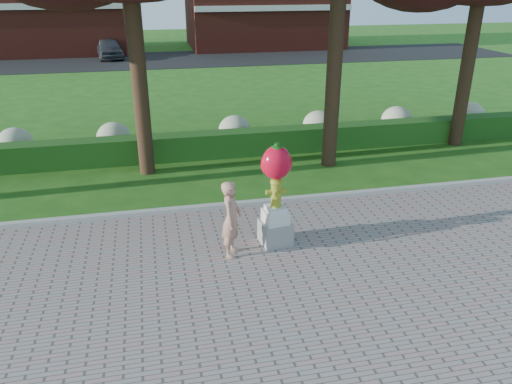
{
  "coord_description": "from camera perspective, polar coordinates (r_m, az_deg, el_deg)",
  "views": [
    {
      "loc": [
        -1.81,
        -8.23,
        5.37
      ],
      "look_at": [
        0.21,
        1.0,
        1.27
      ],
      "focal_mm": 35.0,
      "sensor_mm": 36.0,
      "label": 1
    }
  ],
  "objects": [
    {
      "name": "woman",
      "position": [
        10.12,
        -2.82,
        -3.09
      ],
      "size": [
        0.58,
        0.7,
        1.63
      ],
      "primitive_type": "imported",
      "rotation": [
        0.0,
        0.0,
        1.19
      ],
      "color": "tan",
      "rests_on": "walkway"
    },
    {
      "name": "hydrangea_row",
      "position": [
        17.1,
        -3.87,
        7.01
      ],
      "size": [
        20.1,
        1.1,
        0.99
      ],
      "color": "#A7AE85",
      "rests_on": "ground"
    },
    {
      "name": "parked_car",
      "position": [
        38.03,
        -16.44,
        15.5
      ],
      "size": [
        2.19,
        4.27,
        1.39
      ],
      "primitive_type": "imported",
      "rotation": [
        0.0,
        0.0,
        0.14
      ],
      "color": "#42444A",
      "rests_on": "street"
    },
    {
      "name": "hydrant_sculpture",
      "position": [
        10.4,
        2.31,
        -0.01
      ],
      "size": [
        0.68,
        0.68,
        2.26
      ],
      "rotation": [
        0.0,
        0.0,
        0.13
      ],
      "color": "gray",
      "rests_on": "walkway"
    },
    {
      "name": "curb",
      "position": [
        12.55,
        -2.9,
        -1.55
      ],
      "size": [
        40.0,
        0.18,
        0.15
      ],
      "primitive_type": "cube",
      "color": "#ADADA5",
      "rests_on": "ground"
    },
    {
      "name": "lawn_hedge",
      "position": [
        16.13,
        -5.32,
        5.38
      ],
      "size": [
        24.0,
        0.7,
        0.8
      ],
      "primitive_type": "cube",
      "color": "#1D4C15",
      "rests_on": "ground"
    },
    {
      "name": "building_left",
      "position": [
        43.06,
        -24.71,
        18.97
      ],
      "size": [
        14.0,
        8.0,
        7.0
      ],
      "primitive_type": "cube",
      "color": "maroon",
      "rests_on": "ground"
    },
    {
      "name": "street",
      "position": [
        36.67,
        -9.7,
        14.71
      ],
      "size": [
        50.0,
        8.0,
        0.02
      ],
      "primitive_type": "cube",
      "color": "black",
      "rests_on": "ground"
    },
    {
      "name": "building_right",
      "position": [
        43.41,
        0.79,
        20.57
      ],
      "size": [
        12.0,
        8.0,
        6.4
      ],
      "primitive_type": "cube",
      "color": "maroon",
      "rests_on": "ground"
    },
    {
      "name": "ground",
      "position": [
        9.99,
        0.04,
        -9.06
      ],
      "size": [
        100.0,
        100.0,
        0.0
      ],
      "primitive_type": "plane",
      "color": "#225715",
      "rests_on": "ground"
    }
  ]
}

